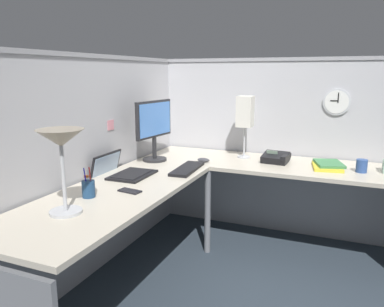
{
  "coord_description": "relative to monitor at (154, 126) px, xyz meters",
  "views": [
    {
      "loc": [
        -2.56,
        -0.84,
        1.45
      ],
      "look_at": [
        -0.06,
        0.2,
        0.87
      ],
      "focal_mm": 35.34,
      "sensor_mm": 36.0,
      "label": 1
    }
  ],
  "objects": [
    {
      "name": "keyboard",
      "position": [
        -0.19,
        -0.38,
        -0.28
      ],
      "size": [
        0.44,
        0.17,
        0.02
      ],
      "primitive_type": "cube",
      "rotation": [
        0.0,
        0.0,
        0.06
      ],
      "color": "black",
      "rests_on": "desk"
    },
    {
      "name": "cubicle_wall_back",
      "position": [
        -0.53,
        0.23,
        -0.23
      ],
      "size": [
        2.57,
        0.12,
        1.58
      ],
      "color": "#B2B2B7",
      "rests_on": "ground"
    },
    {
      "name": "cell_phone",
      "position": [
        -0.81,
        -0.26,
        -0.29
      ],
      "size": [
        0.09,
        0.15,
        0.01
      ],
      "primitive_type": "cube",
      "rotation": [
        0.0,
        0.0,
        -0.15
      ],
      "color": "black",
      "rests_on": "desk"
    },
    {
      "name": "book_stack",
      "position": [
        0.29,
        -1.36,
        -0.27
      ],
      "size": [
        0.32,
        0.27,
        0.04
      ],
      "color": "yellow",
      "rests_on": "desk"
    },
    {
      "name": "monitor",
      "position": [
        0.0,
        0.0,
        0.0
      ],
      "size": [
        0.46,
        0.2,
        0.5
      ],
      "color": "#232326",
      "rests_on": "desk"
    },
    {
      "name": "pinned_note_middle",
      "position": [
        0.1,
        0.18,
        0.01
      ],
      "size": [
        0.1,
        0.0,
        0.07
      ],
      "primitive_type": "cube",
      "color": "#99B7E5"
    },
    {
      "name": "wall_clock",
      "position": [
        0.65,
        -1.37,
        0.19
      ],
      "size": [
        0.04,
        0.22,
        0.22
      ],
      "color": "#B7BABF"
    },
    {
      "name": "coffee_mug",
      "position": [
        0.25,
        -1.59,
        -0.25
      ],
      "size": [
        0.08,
        0.08,
        0.1
      ],
      "primitive_type": "cylinder",
      "color": "#2D4C8C",
      "rests_on": "desk"
    },
    {
      "name": "pinned_note_leftmost",
      "position": [
        -0.35,
        0.18,
        0.04
      ],
      "size": [
        0.08,
        0.0,
        0.07
      ],
      "primitive_type": "cube",
      "color": "pink"
    },
    {
      "name": "computer_mouse",
      "position": [
        0.11,
        -0.4,
        -0.28
      ],
      "size": [
        0.06,
        0.1,
        0.03
      ],
      "primitive_type": "ellipsoid",
      "color": "#38383D",
      "rests_on": "desk"
    },
    {
      "name": "desk_lamp_paper",
      "position": [
        0.4,
        -0.66,
        0.09
      ],
      "size": [
        0.13,
        0.13,
        0.53
      ],
      "color": "#B7BABF",
      "rests_on": "desk"
    },
    {
      "name": "cubicle_wall_right",
      "position": [
        0.7,
        -0.9,
        -0.23
      ],
      "size": [
        0.12,
        2.37,
        1.58
      ],
      "color": "#B2B2B7",
      "rests_on": "ground"
    },
    {
      "name": "office_phone",
      "position": [
        0.32,
        -0.95,
        -0.26
      ],
      "size": [
        0.21,
        0.22,
        0.11
      ],
      "color": "black",
      "rests_on": "desk"
    },
    {
      "name": "pen_cup",
      "position": [
        -0.99,
        -0.09,
        -0.24
      ],
      "size": [
        0.08,
        0.08,
        0.18
      ],
      "color": "navy",
      "rests_on": "desk"
    },
    {
      "name": "desk_lamp_dome",
      "position": [
        -1.25,
        -0.14,
        0.07
      ],
      "size": [
        0.24,
        0.24,
        0.44
      ],
      "color": "#B7BABF",
      "rests_on": "desk"
    },
    {
      "name": "desk",
      "position": [
        -0.32,
        -0.69,
        -0.39
      ],
      "size": [
        2.35,
        2.15,
        0.73
      ],
      "color": "beige",
      "rests_on": "ground"
    },
    {
      "name": "laptop",
      "position": [
        -0.49,
        0.01,
        -0.27
      ],
      "size": [
        0.35,
        0.39,
        0.22
      ],
      "color": "black",
      "rests_on": "desk"
    },
    {
      "name": "ground_plane",
      "position": [
        -0.17,
        -0.64,
        -1.02
      ],
      "size": [
        6.8,
        6.8,
        0.0
      ],
      "primitive_type": "plane",
      "color": "#2D3842"
    }
  ]
}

